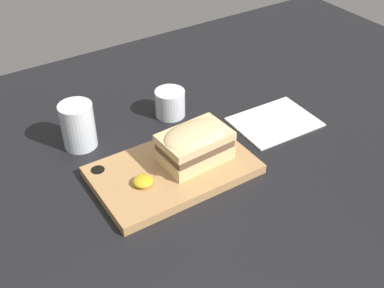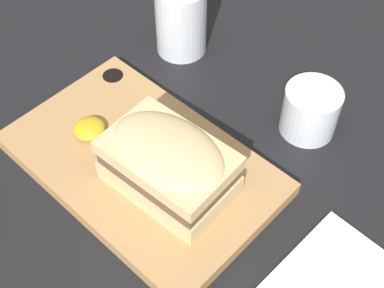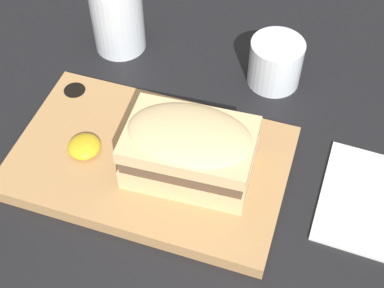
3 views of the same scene
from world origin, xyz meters
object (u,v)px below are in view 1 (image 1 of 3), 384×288
object	(u,v)px
serving_board	(173,170)
water_glass	(79,128)
wine_glass	(170,104)
sandwich	(194,143)
napkin	(275,122)

from	to	relation	value
serving_board	water_glass	bearing A→B (deg)	121.67
water_glass	wine_glass	bearing A→B (deg)	-0.68
water_glass	sandwich	bearing A→B (deg)	-49.24
serving_board	napkin	size ratio (longest dim) A/B	1.66
serving_board	wine_glass	bearing A→B (deg)	60.55
serving_board	napkin	world-z (taller)	serving_board
wine_glass	water_glass	bearing A→B (deg)	179.32
serving_board	napkin	xyz separation A→B (cm)	(28.34, 2.75, -0.74)
wine_glass	napkin	world-z (taller)	wine_glass
serving_board	water_glass	distance (cm)	22.02
serving_board	napkin	distance (cm)	28.48
sandwich	napkin	size ratio (longest dim) A/B	0.75
serving_board	water_glass	xyz separation A→B (cm)	(-11.43, 18.53, 3.35)
wine_glass	napkin	bearing A→B (deg)	-40.73
water_glass	napkin	distance (cm)	42.98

